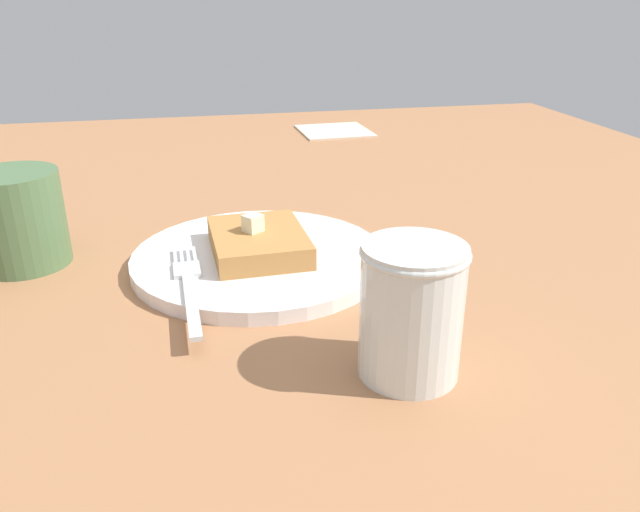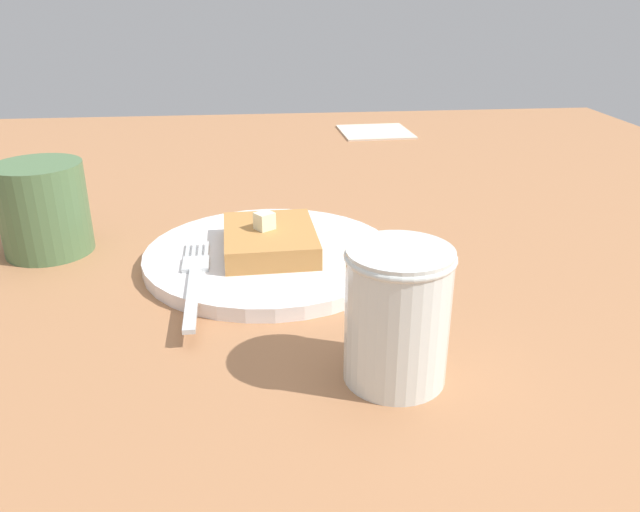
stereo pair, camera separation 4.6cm
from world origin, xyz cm
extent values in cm
cube|color=#A46D47|center=(0.00, 0.00, 1.25)|extent=(119.81, 119.81, 2.49)
cylinder|color=white|center=(7.27, 11.58, 3.09)|extent=(22.45, 22.45, 1.20)
torus|color=brown|center=(7.27, 11.58, 3.29)|extent=(22.45, 22.45, 0.80)
cube|color=#B47B3F|center=(7.27, 11.58, 4.68)|extent=(8.39, 10.52, 1.97)
cube|color=#F3EEC5|center=(7.67, 11.40, 6.42)|extent=(2.02, 1.99, 1.51)
cube|color=silver|center=(13.39, 20.83, 3.87)|extent=(1.25, 10.03, 0.36)
cube|color=silver|center=(13.61, 14.44, 3.87)|extent=(2.30, 2.87, 0.36)
cube|color=silver|center=(14.54, 11.47, 3.87)|extent=(0.43, 3.21, 0.36)
cube|color=silver|center=(13.99, 11.45, 3.87)|extent=(0.43, 3.21, 0.36)
cube|color=silver|center=(13.44, 11.43, 3.87)|extent=(0.43, 3.21, 0.36)
cube|color=silver|center=(12.89, 11.41, 3.87)|extent=(0.43, 3.21, 0.36)
cylinder|color=#441D06|center=(0.24, 30.38, 5.94)|extent=(5.94, 5.94, 6.91)
cylinder|color=silver|center=(0.24, 30.38, 6.89)|extent=(6.46, 6.46, 8.80)
torus|color=silver|center=(0.24, 30.38, 10.84)|extent=(6.70, 6.70, 0.50)
cube|color=beige|center=(-12.18, -40.86, 2.64)|extent=(12.03, 12.25, 0.30)
cylinder|color=#4D6F45|center=(27.74, 6.81, 6.70)|extent=(7.91, 7.91, 8.42)
camera|label=1|loc=(12.76, 62.49, 25.42)|focal=35.00mm
camera|label=2|loc=(8.19, 63.22, 25.42)|focal=35.00mm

